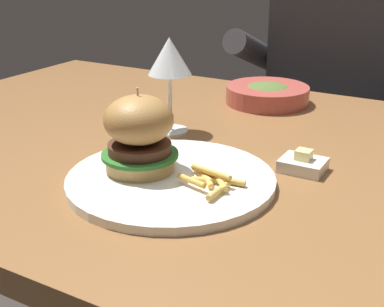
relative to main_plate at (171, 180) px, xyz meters
name	(u,v)px	position (x,y,z in m)	size (l,w,h in m)	color
dining_table	(216,186)	(-0.01, 0.18, -0.08)	(1.48, 0.93, 0.74)	brown
main_plate	(171,180)	(0.00, 0.00, 0.00)	(0.32, 0.32, 0.01)	white
burger_sandwich	(139,133)	(-0.05, 0.00, 0.07)	(0.12, 0.12, 0.13)	tan
fries_pile	(211,179)	(0.07, 0.00, 0.02)	(0.09, 0.09, 0.02)	#E0B251
wine_glass	(169,59)	(-0.13, 0.21, 0.14)	(0.08, 0.08, 0.18)	silver
butter_dish	(303,164)	(0.16, 0.15, 0.00)	(0.07, 0.06, 0.04)	white
soup_bowl	(267,94)	(-0.04, 0.49, 0.02)	(0.19, 0.19, 0.05)	#B24C42
diner_person	(330,127)	(0.00, 0.92, -0.18)	(0.51, 0.36, 1.18)	#282833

